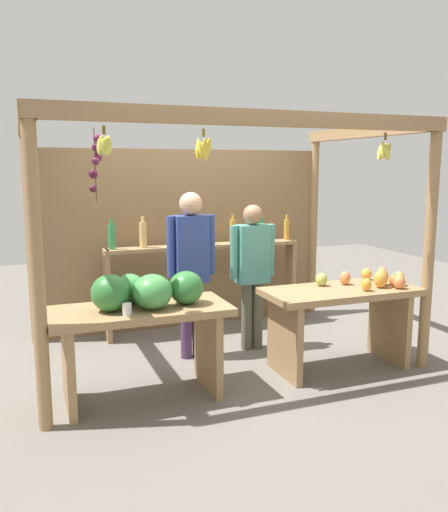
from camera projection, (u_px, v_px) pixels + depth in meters
The scene contains 7 objects.
ground_plane at pixel (217, 353), 5.34m from camera, with size 12.00×12.00×0.00m, color slate.
market_stall at pixel (200, 217), 5.56m from camera, with size 3.49×2.16×2.28m.
fruit_counter_left at pixel (143, 313), 4.19m from camera, with size 1.42×0.65×1.05m.
fruit_counter_right at pixel (344, 307), 4.88m from camera, with size 1.42×0.64×0.92m.
bottle_shelf_unit at pixel (204, 260), 5.96m from camera, with size 2.24×0.22×1.36m.
vendor_man at pixel (191, 260), 5.08m from camera, with size 0.48×0.22×1.62m.
vendor_woman at pixel (252, 265), 5.35m from camera, with size 0.48×0.20×1.49m.
Camera 1 is at (-1.77, -4.80, 1.85)m, focal length 37.14 mm.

